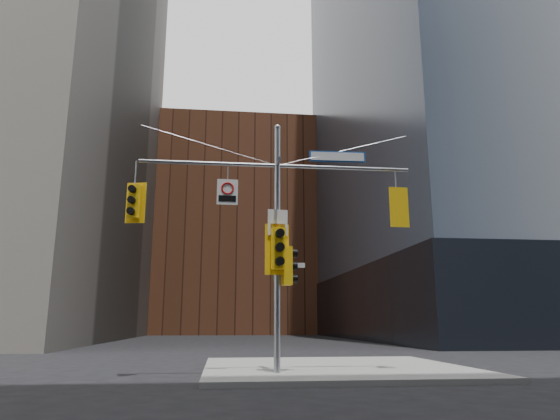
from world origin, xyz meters
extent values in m
plane|color=black|center=(0.00, 0.00, 0.00)|extent=(160.00, 160.00, 0.00)
cube|color=gray|center=(2.00, 4.00, 0.07)|extent=(8.00, 8.00, 0.15)
cube|color=black|center=(28.00, 32.00, 3.00)|extent=(36.40, 36.40, 6.00)
cube|color=brown|center=(0.00, 58.00, 14.00)|extent=(26.00, 20.00, 28.00)
cylinder|color=gray|center=(0.00, 2.00, 3.60)|extent=(0.18, 0.18, 7.20)
sphere|color=gray|center=(0.00, 2.00, 7.20)|extent=(0.20, 0.20, 0.20)
cylinder|color=gray|center=(-2.00, 2.00, 6.00)|extent=(4.00, 0.11, 0.11)
cylinder|color=gray|center=(2.00, 2.00, 6.00)|extent=(4.00, 0.11, 0.11)
cylinder|color=gray|center=(0.00, 1.65, 6.00)|extent=(0.10, 0.70, 0.10)
cylinder|color=gray|center=(-2.00, 2.00, 6.55)|extent=(4.00, 0.02, 1.12)
cylinder|color=gray|center=(2.00, 2.00, 6.55)|extent=(4.00, 0.02, 1.12)
cube|color=yellow|center=(-4.06, 2.00, 4.80)|extent=(0.34, 0.27, 0.95)
cube|color=yellow|center=(-4.03, 2.16, 4.80)|extent=(0.56, 0.15, 1.18)
cylinder|color=black|center=(-4.10, 1.82, 5.12)|extent=(0.22, 0.18, 0.20)
cylinder|color=black|center=(-4.09, 1.89, 5.12)|extent=(0.17, 0.05, 0.17)
cylinder|color=black|center=(-4.10, 1.82, 4.80)|extent=(0.22, 0.18, 0.20)
cylinder|color=black|center=(-4.09, 1.89, 4.80)|extent=(0.17, 0.05, 0.17)
cylinder|color=black|center=(-4.10, 1.82, 4.48)|extent=(0.22, 0.18, 0.20)
cylinder|color=black|center=(-4.09, 1.89, 4.48)|extent=(0.17, 0.05, 0.17)
cube|color=yellow|center=(3.60, 2.00, 4.80)|extent=(0.32, 0.23, 0.97)
cube|color=yellow|center=(3.60, 1.83, 4.80)|extent=(0.57, 0.05, 1.20)
cylinder|color=black|center=(3.59, 2.18, 5.12)|extent=(0.21, 0.15, 0.20)
cylinder|color=black|center=(3.59, 2.11, 5.12)|extent=(0.18, 0.02, 0.18)
cylinder|color=black|center=(3.59, 2.18, 4.80)|extent=(0.21, 0.15, 0.20)
cylinder|color=black|center=(3.59, 2.11, 4.80)|extent=(0.18, 0.02, 0.18)
cylinder|color=black|center=(3.59, 2.18, 4.48)|extent=(0.21, 0.15, 0.20)
cylinder|color=black|center=(3.59, 2.11, 4.48)|extent=(0.18, 0.02, 0.18)
cube|color=yellow|center=(0.28, 2.00, 3.04)|extent=(0.29, 0.38, 1.09)
cylinder|color=black|center=(0.49, 2.02, 3.40)|extent=(0.19, 0.24, 0.23)
cylinder|color=black|center=(0.40, 2.01, 3.40)|extent=(0.04, 0.20, 0.20)
cylinder|color=black|center=(0.49, 2.02, 3.04)|extent=(0.19, 0.24, 0.23)
cylinder|color=black|center=(0.40, 2.01, 3.04)|extent=(0.04, 0.20, 0.20)
cylinder|color=black|center=(0.49, 2.02, 2.68)|extent=(0.19, 0.24, 0.23)
cylinder|color=#0CE559|center=(0.40, 2.01, 2.68)|extent=(0.04, 0.20, 0.20)
cube|color=yellow|center=(0.00, 1.72, 3.50)|extent=(0.40, 0.30, 1.16)
cube|color=yellow|center=(-0.02, 1.92, 3.50)|extent=(0.69, 0.10, 1.44)
cylinder|color=black|center=(0.02, 1.50, 3.88)|extent=(0.26, 0.20, 0.24)
cylinder|color=black|center=(0.01, 1.59, 3.88)|extent=(0.21, 0.04, 0.21)
cylinder|color=black|center=(0.02, 1.50, 3.50)|extent=(0.26, 0.20, 0.24)
cylinder|color=black|center=(0.01, 1.59, 3.50)|extent=(0.21, 0.04, 0.21)
cylinder|color=black|center=(0.02, 1.50, 3.11)|extent=(0.26, 0.20, 0.24)
cylinder|color=black|center=(0.01, 1.59, 3.11)|extent=(0.21, 0.04, 0.21)
cube|color=navy|center=(1.82, 2.00, 6.35)|extent=(1.71, 0.10, 0.33)
cube|color=silver|center=(1.82, 1.98, 6.35)|extent=(1.61, 0.07, 0.26)
cube|color=silver|center=(-1.45, 1.98, 5.15)|extent=(0.60, 0.05, 0.75)
torus|color=#B20A0A|center=(-1.45, 1.96, 5.25)|extent=(0.37, 0.06, 0.37)
cube|color=black|center=(-1.45, 1.96, 4.95)|extent=(0.50, 0.03, 0.18)
cube|color=silver|center=(0.00, 1.88, 4.26)|extent=(0.57, 0.10, 0.75)
cube|color=#D88C00|center=(0.00, 1.86, 4.05)|extent=(0.42, 0.06, 0.33)
cube|color=silver|center=(0.45, 2.00, 3.06)|extent=(0.69, 0.05, 0.14)
cube|color=#145926|center=(0.00, 2.45, 2.76)|extent=(0.05, 0.73, 0.14)
camera|label=1|loc=(-1.51, -12.00, 1.48)|focal=32.00mm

